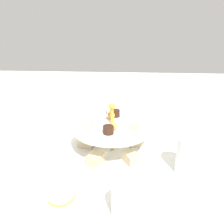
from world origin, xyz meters
TOP-DOWN VIEW (x-y plane):
  - ground_plane at (0.00, 0.00)m, footprint 2.40×2.40m
  - tiered_serving_stand at (0.00, -0.00)m, footprint 0.30×0.30m
  - water_glass_tall_right at (0.19, -0.16)m, footprint 0.07×0.07m
  - water_glass_short_left at (-0.05, 0.25)m, footprint 0.06×0.06m
  - teacup_with_saucer at (0.09, 0.25)m, footprint 0.09×0.09m
  - butter_knife_left at (-0.15, -0.26)m, footprint 0.14×0.12m
  - butter_knife_right at (0.27, 0.12)m, footprint 0.08×0.16m
  - water_glass_mid_back at (-0.21, 0.08)m, footprint 0.06×0.06m

SIDE VIEW (x-z plane):
  - ground_plane at x=0.00m, z-range 0.00..0.00m
  - butter_knife_left at x=-0.15m, z-range 0.00..0.00m
  - butter_knife_right at x=0.27m, z-range 0.00..0.00m
  - teacup_with_saucer at x=0.09m, z-range 0.00..0.05m
  - water_glass_short_left at x=-0.05m, z-range 0.00..0.07m
  - tiered_serving_stand at x=0.00m, z-range -0.04..0.13m
  - water_glass_mid_back at x=-0.21m, z-range 0.00..0.10m
  - water_glass_tall_right at x=0.19m, z-range 0.00..0.11m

